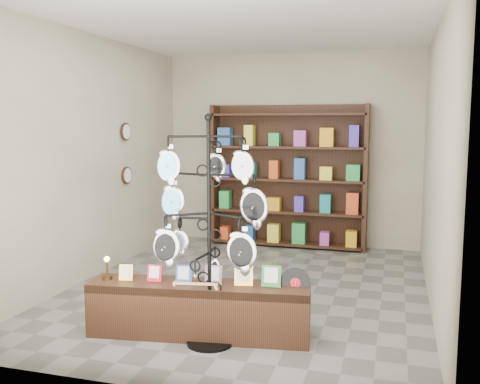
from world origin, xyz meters
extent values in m
plane|color=slate|center=(0.00, 0.00, 0.00)|extent=(5.00, 5.00, 0.00)
plane|color=#BFB49A|center=(0.00, 2.50, 1.50)|extent=(4.00, 0.00, 4.00)
plane|color=#BFB49A|center=(0.00, -2.50, 1.50)|extent=(4.00, 0.00, 4.00)
plane|color=#BFB49A|center=(-2.00, 0.00, 1.50)|extent=(0.00, 5.00, 5.00)
plane|color=#BFB49A|center=(2.00, 0.00, 1.50)|extent=(0.00, 5.00, 5.00)
plane|color=white|center=(0.00, 0.00, 3.00)|extent=(5.00, 5.00, 0.00)
cylinder|color=black|center=(0.10, -1.62, 0.01)|extent=(0.44, 0.44, 0.03)
cylinder|color=black|center=(0.10, -1.62, 0.97)|extent=(0.04, 0.04, 1.94)
sphere|color=black|center=(0.10, -1.62, 1.96)|extent=(0.06, 0.06, 0.06)
ellipsoid|color=silver|center=(0.08, -1.41, 0.61)|extent=(0.10, 0.04, 0.20)
cube|color=tan|center=(0.08, -1.89, 0.62)|extent=(0.37, 0.08, 0.04)
cube|color=black|center=(-0.05, -1.47, 0.24)|extent=(2.03, 0.67, 0.49)
cube|color=gold|center=(-0.73, -1.57, 0.56)|extent=(0.13, 0.06, 0.15)
cube|color=red|center=(-0.46, -1.53, 0.57)|extent=(0.14, 0.07, 0.15)
cube|color=#263FA5|center=(-0.19, -1.49, 0.57)|extent=(0.15, 0.07, 0.16)
cube|color=#E54C33|center=(0.08, -1.46, 0.57)|extent=(0.16, 0.07, 0.17)
cube|color=gold|center=(0.35, -1.42, 0.58)|extent=(0.17, 0.08, 0.18)
cube|color=#337233|center=(0.59, -1.39, 0.58)|extent=(0.18, 0.08, 0.19)
cylinder|color=black|center=(0.79, -1.31, 0.52)|extent=(0.28, 0.10, 0.27)
cylinder|color=red|center=(0.79, -1.32, 0.52)|extent=(0.09, 0.04, 0.09)
cylinder|color=#452A13|center=(-0.90, -1.59, 0.51)|extent=(0.09, 0.09, 0.04)
cylinder|color=#452A13|center=(-0.90, -1.59, 0.59)|extent=(0.02, 0.02, 0.13)
sphere|color=#FFBF59|center=(-0.90, -1.59, 0.68)|extent=(0.05, 0.05, 0.05)
cube|color=black|center=(0.00, 2.44, 1.10)|extent=(2.40, 0.04, 2.20)
cube|color=black|center=(-1.18, 2.28, 1.10)|extent=(0.06, 0.36, 2.20)
cube|color=black|center=(1.18, 2.28, 1.10)|extent=(0.06, 0.36, 2.20)
cube|color=black|center=(0.00, 2.28, 0.05)|extent=(2.36, 0.36, 0.04)
cube|color=black|center=(0.00, 2.28, 0.55)|extent=(2.36, 0.36, 0.03)
cube|color=black|center=(0.00, 2.28, 1.05)|extent=(2.36, 0.36, 0.04)
cube|color=black|center=(0.00, 2.28, 1.55)|extent=(2.36, 0.36, 0.04)
cube|color=black|center=(0.00, 2.28, 2.05)|extent=(2.36, 0.36, 0.04)
cylinder|color=black|center=(-1.97, 0.80, 1.80)|extent=(0.03, 0.24, 0.24)
cylinder|color=black|center=(-1.97, 0.80, 1.20)|extent=(0.03, 0.24, 0.24)
camera|label=1|loc=(1.61, -5.82, 1.91)|focal=40.00mm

